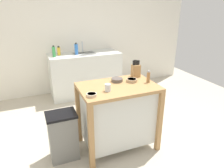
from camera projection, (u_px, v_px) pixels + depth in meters
name	position (u px, v px, depth m)	size (l,w,h in m)	color
ground_plane	(119.00, 150.00, 2.82)	(6.38, 6.38, 0.00)	#BCB29E
wall_back	(74.00, 31.00, 4.38)	(5.38, 0.10, 2.60)	silver
kitchen_island	(118.00, 113.00, 2.75)	(0.98, 0.65, 0.89)	#AD7F4C
knife_block	(136.00, 70.00, 2.90)	(0.11, 0.09, 0.24)	#AD7F4C
bowl_stoneware_deep	(117.00, 80.00, 2.74)	(0.15, 0.15, 0.04)	#564C47
bowl_ceramic_wide	(92.00, 95.00, 2.30)	(0.12, 0.12, 0.03)	beige
bowl_ceramic_small	(132.00, 80.00, 2.73)	(0.14, 0.14, 0.04)	tan
drinking_cup	(108.00, 88.00, 2.42)	(0.07, 0.07, 0.09)	silver
pepper_grinder	(148.00, 77.00, 2.69)	(0.04, 0.04, 0.16)	#9E7042
trash_bin	(63.00, 136.00, 2.58)	(0.36, 0.28, 0.63)	slate
sink_counter	(85.00, 74.00, 4.43)	(1.46, 0.60, 0.89)	silver
sink_faucet	(82.00, 47.00, 4.35)	(0.02, 0.02, 0.22)	#B7BCC1
bottle_dish_soap	(76.00, 49.00, 4.14)	(0.07, 0.07, 0.23)	blue
bottle_spray_cleaner	(54.00, 52.00, 3.96)	(0.06, 0.06, 0.22)	green
bottle_hand_soap	(59.00, 51.00, 4.10)	(0.06, 0.06, 0.18)	yellow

